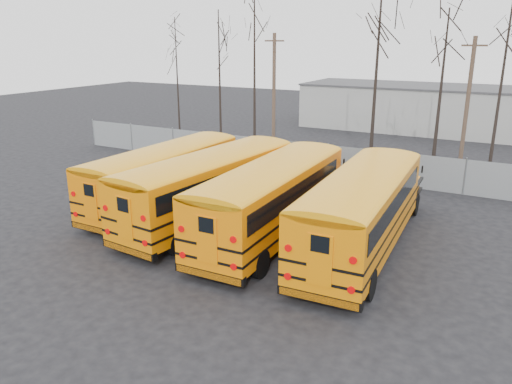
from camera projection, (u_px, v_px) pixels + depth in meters
The scene contains 15 objects.
ground at pixel (226, 242), 21.30m from camera, with size 120.00×120.00×0.00m, color black.
fence at pixel (328, 161), 31.07m from camera, with size 40.00×0.04×2.00m, color gray.
distant_building at pixel (424, 108), 46.64m from camera, with size 22.00×8.00×4.00m, color #A1A19C.
bus_a at pixel (167, 171), 25.25m from camera, with size 2.79×11.52×3.21m.
bus_b at pixel (213, 181), 23.07m from camera, with size 3.91×12.28×3.38m.
bus_c at pixel (275, 193), 21.35m from camera, with size 3.01×12.14×3.38m.
bus_d at pixel (364, 204), 19.87m from camera, with size 3.34×12.24×3.39m.
utility_pole_left at pixel (274, 90), 38.84m from camera, with size 1.55×0.28×8.69m.
utility_pole_right at pixel (467, 104), 31.26m from camera, with size 1.51×0.28×8.45m.
tree_0 at pixel (177, 81), 41.01m from camera, with size 0.26×0.26×9.92m, color black.
tree_1 at pixel (220, 86), 35.22m from camera, with size 0.26×0.26×10.16m, color black.
tree_2 at pixel (254, 72), 33.66m from camera, with size 0.26×0.26×12.23m, color black.
tree_3 at pixel (376, 71), 31.87m from camera, with size 0.26×0.26×12.58m, color black.
tree_4 at pixel (441, 92), 31.41m from camera, with size 0.26×0.26×10.07m, color black.
tree_5 at pixel (502, 77), 28.72m from camera, with size 0.26×0.26×12.39m, color black.
Camera 1 is at (10.52, -16.71, 8.35)m, focal length 35.00 mm.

